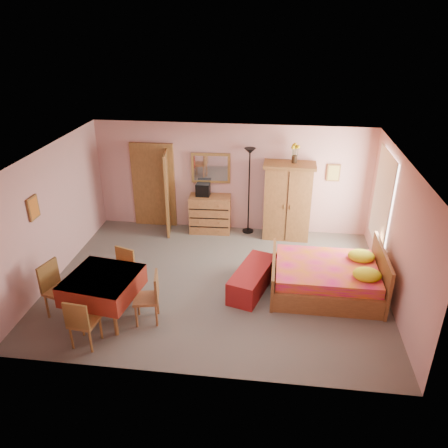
# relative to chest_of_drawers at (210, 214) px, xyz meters

# --- Properties ---
(floor) EXTENTS (6.50, 6.50, 0.00)m
(floor) POSITION_rel_chest_of_drawers_xyz_m (0.48, -2.24, -0.46)
(floor) COLOR slate
(floor) RESTS_ON ground
(ceiling) EXTENTS (6.50, 6.50, 0.00)m
(ceiling) POSITION_rel_chest_of_drawers_xyz_m (0.48, -2.24, 2.14)
(ceiling) COLOR brown
(ceiling) RESTS_ON wall_back
(wall_back) EXTENTS (6.50, 0.10, 2.60)m
(wall_back) POSITION_rel_chest_of_drawers_xyz_m (0.48, 0.26, 0.84)
(wall_back) COLOR #D39A99
(wall_back) RESTS_ON floor
(wall_front) EXTENTS (6.50, 0.10, 2.60)m
(wall_front) POSITION_rel_chest_of_drawers_xyz_m (0.48, -4.74, 0.84)
(wall_front) COLOR #D39A99
(wall_front) RESTS_ON floor
(wall_left) EXTENTS (0.10, 5.00, 2.60)m
(wall_left) POSITION_rel_chest_of_drawers_xyz_m (-2.77, -2.24, 0.84)
(wall_left) COLOR #D39A99
(wall_left) RESTS_ON floor
(wall_right) EXTENTS (0.10, 5.00, 2.60)m
(wall_right) POSITION_rel_chest_of_drawers_xyz_m (3.73, -2.24, 0.84)
(wall_right) COLOR #D39A99
(wall_right) RESTS_ON floor
(doorway) EXTENTS (1.06, 0.12, 2.15)m
(doorway) POSITION_rel_chest_of_drawers_xyz_m (-1.42, 0.23, 0.57)
(doorway) COLOR #9E6B35
(doorway) RESTS_ON floor
(window) EXTENTS (0.08, 1.40, 1.95)m
(window) POSITION_rel_chest_of_drawers_xyz_m (3.69, -1.04, 0.99)
(window) COLOR white
(window) RESTS_ON wall_right
(picture_left) EXTENTS (0.04, 0.32, 0.42)m
(picture_left) POSITION_rel_chest_of_drawers_xyz_m (-2.74, -2.84, 1.24)
(picture_left) COLOR orange
(picture_left) RESTS_ON wall_left
(picture_back) EXTENTS (0.30, 0.04, 0.40)m
(picture_back) POSITION_rel_chest_of_drawers_xyz_m (2.83, 0.23, 1.09)
(picture_back) COLOR #D8BF59
(picture_back) RESTS_ON wall_back
(chest_of_drawers) EXTENTS (0.99, 0.53, 0.92)m
(chest_of_drawers) POSITION_rel_chest_of_drawers_xyz_m (0.00, 0.00, 0.00)
(chest_of_drawers) COLOR #A36637
(chest_of_drawers) RESTS_ON floor
(wall_mirror) EXTENTS (0.92, 0.10, 0.73)m
(wall_mirror) POSITION_rel_chest_of_drawers_xyz_m (0.00, 0.21, 1.09)
(wall_mirror) COLOR silver
(wall_mirror) RESTS_ON wall_back
(stereo) EXTENTS (0.33, 0.24, 0.30)m
(stereo) POSITION_rel_chest_of_drawers_xyz_m (-0.17, 0.03, 0.61)
(stereo) COLOR black
(stereo) RESTS_ON chest_of_drawers
(floor_lamp) EXTENTS (0.36, 0.36, 2.10)m
(floor_lamp) POSITION_rel_chest_of_drawers_xyz_m (0.92, 0.09, 0.59)
(floor_lamp) COLOR black
(floor_lamp) RESTS_ON floor
(wardrobe) EXTENTS (1.18, 0.63, 1.83)m
(wardrobe) POSITION_rel_chest_of_drawers_xyz_m (1.83, -0.07, 0.45)
(wardrobe) COLOR #9A6534
(wardrobe) RESTS_ON floor
(sunflower_vase) EXTENTS (0.19, 0.19, 0.44)m
(sunflower_vase) POSITION_rel_chest_of_drawers_xyz_m (1.92, 0.00, 1.59)
(sunflower_vase) COLOR gold
(sunflower_vase) RESTS_ON wardrobe
(bed) EXTENTS (2.07, 1.63, 0.96)m
(bed) POSITION_rel_chest_of_drawers_xyz_m (2.56, -2.29, 0.02)
(bed) COLOR #D91575
(bed) RESTS_ON floor
(bench) EXTENTS (0.90, 1.49, 0.47)m
(bench) POSITION_rel_chest_of_drawers_xyz_m (1.18, -2.39, -0.23)
(bench) COLOR maroon
(bench) RESTS_ON floor
(dining_table) EXTENTS (1.28, 1.28, 0.83)m
(dining_table) POSITION_rel_chest_of_drawers_xyz_m (-1.30, -3.54, -0.05)
(dining_table) COLOR maroon
(dining_table) RESTS_ON floor
(chair_south) EXTENTS (0.45, 0.45, 0.90)m
(chair_south) POSITION_rel_chest_of_drawers_xyz_m (-1.35, -4.27, -0.01)
(chair_south) COLOR olive
(chair_south) RESTS_ON floor
(chair_north) EXTENTS (0.53, 0.53, 0.92)m
(chair_north) POSITION_rel_chest_of_drawers_xyz_m (-1.25, -2.88, -0.00)
(chair_north) COLOR #A16736
(chair_north) RESTS_ON floor
(chair_west) EXTENTS (0.56, 0.56, 1.00)m
(chair_west) POSITION_rel_chest_of_drawers_xyz_m (-2.07, -3.58, 0.04)
(chair_west) COLOR #AE6D3A
(chair_west) RESTS_ON floor
(chair_east) EXTENTS (0.49, 0.49, 0.92)m
(chair_east) POSITION_rel_chest_of_drawers_xyz_m (-0.55, -3.57, 0.00)
(chair_east) COLOR #965D32
(chair_east) RESTS_ON floor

